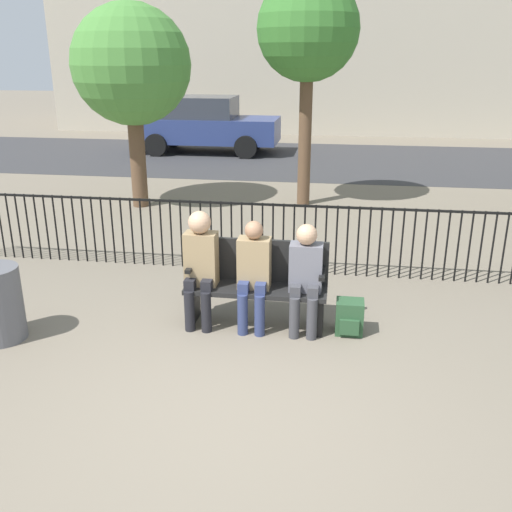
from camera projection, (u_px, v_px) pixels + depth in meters
ground_plane at (226, 416)px, 4.65m from camera, size 80.00×80.00×0.00m
park_bench at (257, 281)px, 6.12m from camera, size 1.51×0.45×0.92m
seated_person_0 at (200, 262)px, 6.01m from camera, size 0.34×0.39×1.27m
seated_person_1 at (254, 270)px, 5.95m from camera, size 0.34×0.39×1.18m
seated_person_2 at (305, 273)px, 5.87m from camera, size 0.34×0.39×1.17m
backpack at (349, 317)px, 5.98m from camera, size 0.29×0.28×0.36m
fence_railing at (273, 232)px, 7.56m from camera, size 9.01×0.03×0.95m
tree_0 at (131, 66)px, 10.21m from camera, size 2.14×2.14×3.67m
tree_1 at (308, 31)px, 10.15m from camera, size 1.85×1.85×4.13m
street_surface at (311, 160)px, 15.83m from camera, size 24.00×6.00×0.01m
parked_car_0 at (204, 124)px, 16.75m from camera, size 4.20×1.94×1.62m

